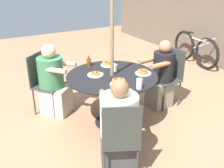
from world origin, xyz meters
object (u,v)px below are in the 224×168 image
at_px(patio_chair_north, 170,74).
at_px(coffee_cup, 115,68).
at_px(patio_table, 112,84).
at_px(patio_chair_south, 120,137).
at_px(pancake_plate_b, 108,64).
at_px(pancake_plate_a, 95,74).
at_px(patio_chair_east, 43,80).
at_px(pancake_plate_c, 119,83).
at_px(diner_east, 53,83).
at_px(drinking_glass_a, 139,84).
at_px(diner_north, 161,77).
at_px(bicycle, 195,49).
at_px(diner_south, 119,130).
at_px(syrup_bottle, 89,62).
at_px(pancake_plate_d, 143,72).

xyz_separation_m(patio_chair_north, coffee_cup, (-0.05, -0.99, 0.27)).
bearing_deg(patio_table, patio_chair_south, -25.37).
bearing_deg(pancake_plate_b, pancake_plate_a, -52.38).
bearing_deg(patio_chair_east, pancake_plate_c, 77.85).
height_order(diner_east, patio_chair_south, diner_east).
xyz_separation_m(patio_chair_east, coffee_cup, (0.71, 0.84, 0.27)).
xyz_separation_m(patio_chair_east, drinking_glass_a, (1.37, 0.80, 0.29)).
distance_m(diner_east, coffee_cup, 0.98).
bearing_deg(diner_north, pancake_plate_c, 106.70).
bearing_deg(patio_chair_south, bicycle, 59.02).
relative_size(pancake_plate_a, pancake_plate_c, 1.00).
xyz_separation_m(diner_east, diner_south, (1.54, 0.22, -0.01)).
bearing_deg(patio_table, patio_chair_east, -138.73).
bearing_deg(bicycle, diner_south, -52.26).
bearing_deg(syrup_bottle, patio_chair_south, -13.65).
bearing_deg(drinking_glass_a, bicycle, 122.20).
bearing_deg(diner_south, bicycle, 57.70).
height_order(pancake_plate_d, drinking_glass_a, drinking_glass_a).
bearing_deg(syrup_bottle, diner_east, -111.51).
xyz_separation_m(syrup_bottle, drinking_glass_a, (1.04, 0.18, 0.00)).
distance_m(patio_chair_north, diner_south, 1.76).
distance_m(patio_chair_south, diner_south, 0.18).
distance_m(diner_east, pancake_plate_a, 0.77).
bearing_deg(pancake_plate_c, patio_chair_east, -150.87).
height_order(patio_chair_east, diner_east, diner_east).
relative_size(patio_chair_south, pancake_plate_c, 4.23).
distance_m(diner_north, patio_chair_south, 1.76).
distance_m(patio_chair_south, pancake_plate_d, 1.23).
bearing_deg(pancake_plate_b, drinking_glass_a, -4.66).
distance_m(patio_table, pancake_plate_b, 0.43).
bearing_deg(diner_east, pancake_plate_a, 84.02).
bearing_deg(drinking_glass_a, patio_table, -172.52).
bearing_deg(drinking_glass_a, pancake_plate_c, -143.53).
relative_size(diner_east, bicycle, 0.74).
xyz_separation_m(patio_chair_north, syrup_bottle, (-0.43, -1.22, 0.28)).
bearing_deg(diner_north, patio_chair_south, 123.38).
bearing_deg(patio_table, pancake_plate_a, -119.25).
height_order(patio_chair_north, pancake_plate_d, patio_chair_north).
height_order(pancake_plate_a, pancake_plate_b, pancake_plate_b).
height_order(pancake_plate_a, syrup_bottle, syrup_bottle).
xyz_separation_m(diner_north, pancake_plate_a, (-0.05, -1.13, 0.26)).
height_order(patio_table, bicycle, patio_table).
distance_m(patio_table, syrup_bottle, 0.55).
relative_size(pancake_plate_b, bicycle, 0.15).
height_order(diner_north, patio_chair_south, diner_north).
xyz_separation_m(patio_chair_south, pancake_plate_b, (-1.37, 0.62, 0.25)).
bearing_deg(patio_chair_south, syrup_bottle, 101.71).
xyz_separation_m(pancake_plate_d, coffee_cup, (-0.29, -0.29, 0.03)).
bearing_deg(diner_east, pancake_plate_d, 98.18).
xyz_separation_m(patio_chair_south, pancake_plate_c, (-0.68, 0.39, 0.25)).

